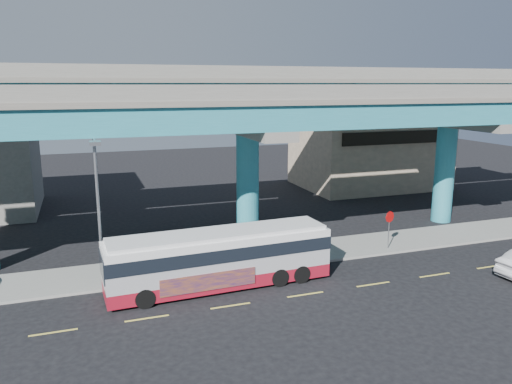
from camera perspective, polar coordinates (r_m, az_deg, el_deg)
name	(u,v)px	position (r m, az deg, el deg)	size (l,w,h in m)	color
ground	(303,292)	(26.39, 5.39, -11.34)	(120.00, 120.00, 0.00)	black
sidewalk	(266,257)	(31.08, 1.13, -7.42)	(70.00, 4.00, 0.15)	gray
lane_markings	(305,294)	(26.14, 5.67, -11.57)	(58.00, 0.12, 0.01)	#D8C64C
viaduct	(247,106)	(32.70, -1.05, 9.80)	(52.00, 12.40, 11.70)	teal
building_beige	(369,153)	(53.51, 12.76, 4.40)	(14.00, 10.23, 7.00)	tan
transit_bus	(220,257)	(26.43, -4.14, -7.39)	(12.00, 3.09, 3.05)	maroon
street_lamp	(98,191)	(25.86, -17.65, 0.08)	(0.50, 2.60, 8.03)	gray
stop_sign	(389,222)	(32.94, 15.00, -3.31)	(0.73, 0.22, 2.49)	gray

